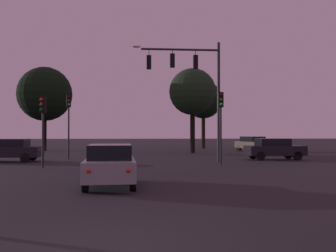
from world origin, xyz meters
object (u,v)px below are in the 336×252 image
traffic_light_corner_left (43,117)px  tree_behind_sign (192,92)px  traffic_light_median (221,113)px  tree_left_far (203,100)px  traffic_light_corner_right (69,114)px  car_crossing_right (6,150)px  tree_center_horizon (45,94)px  car_crossing_left (274,149)px  traffic_signal_mast_arm (193,78)px  car_nearside_lane (110,164)px  car_far_lane (253,144)px

traffic_light_corner_left → tree_behind_sign: tree_behind_sign is taller
traffic_light_median → tree_left_far: size_ratio=0.53×
traffic_light_corner_right → car_crossing_right: size_ratio=1.00×
car_crossing_right → tree_center_horizon: size_ratio=0.53×
traffic_light_corner_left → tree_center_horizon: (-5.20, 19.64, 3.21)m
traffic_light_corner_right → car_crossing_left: traffic_light_corner_right is taller
tree_center_horizon → traffic_signal_mast_arm: bearing=-49.1°
traffic_light_corner_right → car_nearside_lane: bearing=-72.4°
traffic_light_corner_left → car_crossing_left: 15.94m
traffic_light_median → car_crossing_left: 6.78m
traffic_light_corner_left → car_crossing_right: size_ratio=0.83×
traffic_light_median → car_far_lane: 17.56m
car_crossing_right → car_far_lane: size_ratio=1.03×
traffic_light_corner_right → car_far_lane: (16.51, 10.93, -2.50)m
car_nearside_lane → car_crossing_left: bearing=51.1°
traffic_light_corner_right → car_nearside_lane: size_ratio=1.12×
car_crossing_right → tree_behind_sign: bearing=36.1°
car_crossing_left → car_crossing_right: bearing=-177.1°
traffic_light_median → tree_behind_sign: tree_behind_sign is taller
traffic_light_corner_right → car_crossing_right: 4.84m
traffic_light_corner_right → traffic_light_median: size_ratio=1.07×
tree_center_horizon → tree_left_far: bearing=17.6°
car_crossing_left → car_far_lane: same height
traffic_light_corner_right → tree_center_horizon: bearing=111.8°
traffic_light_median → car_crossing_left: bearing=42.8°
car_far_lane → car_crossing_left: bearing=-98.6°
traffic_light_corner_left → traffic_light_median: bearing=7.6°
traffic_light_corner_left → tree_center_horizon: size_ratio=0.44×
car_crossing_left → tree_behind_sign: (-4.82, 8.99, 4.98)m
traffic_signal_mast_arm → car_far_lane: traffic_signal_mast_arm is taller
car_far_lane → tree_center_horizon: bearing=174.4°
traffic_signal_mast_arm → tree_left_far: 22.00m
tree_left_far → traffic_light_median: bearing=-95.8°
car_crossing_left → traffic_light_median: bearing=-137.2°
tree_center_horizon → car_far_lane: bearing=-5.6°
car_nearside_lane → traffic_light_median: bearing=56.2°
traffic_light_corner_left → car_nearside_lane: traffic_light_corner_left is taller
traffic_light_corner_left → car_crossing_left: traffic_light_corner_left is taller
traffic_light_corner_left → tree_behind_sign: (9.94, 14.67, 2.98)m
car_nearside_lane → tree_behind_sign: bearing=75.7°
traffic_light_median → car_crossing_right: bearing=166.1°
traffic_light_corner_left → traffic_light_median: (10.08, 1.34, 0.29)m
car_nearside_lane → tree_behind_sign: size_ratio=0.52×
traffic_signal_mast_arm → tree_left_far: size_ratio=0.95×
traffic_light_corner_left → tree_behind_sign: 17.97m
car_crossing_left → tree_behind_sign: 11.35m
traffic_light_median → car_far_lane: size_ratio=0.96×
car_far_lane → tree_center_horizon: tree_center_horizon is taller
car_crossing_right → traffic_light_median: bearing=-13.9°
car_crossing_right → tree_center_horizon: bearing=95.8°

